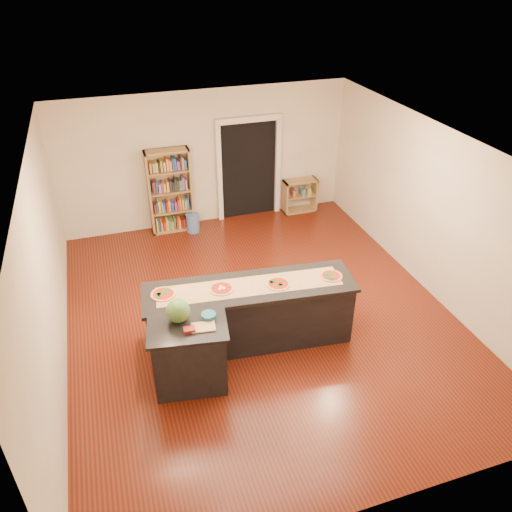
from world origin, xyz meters
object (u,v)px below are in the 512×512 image
object	(u,v)px
bookshelf	(170,191)
low_shelf	(300,195)
side_counter	(190,354)
watermelon	(178,311)
waste_bin	(193,223)
kitchen_island	(250,314)

from	to	relation	value
bookshelf	low_shelf	world-z (taller)	bookshelf
side_counter	watermelon	bearing A→B (deg)	132.37
watermelon	low_shelf	bearing A→B (deg)	51.00
side_counter	waste_bin	world-z (taller)	side_counter
bookshelf	waste_bin	bearing A→B (deg)	-28.86
kitchen_island	watermelon	xyz separation A→B (m)	(-1.10, -0.45, 0.66)
bookshelf	low_shelf	size ratio (longest dim) A/B	2.35
bookshelf	watermelon	xyz separation A→B (m)	(-0.61, -4.29, 0.29)
low_shelf	waste_bin	distance (m)	2.50
waste_bin	watermelon	world-z (taller)	watermelon
side_counter	low_shelf	xyz separation A→B (m)	(3.39, 4.41, -0.14)
side_counter	bookshelf	distance (m)	4.46
bookshelf	watermelon	distance (m)	4.35
watermelon	bookshelf	bearing A→B (deg)	81.94
low_shelf	waste_bin	bearing A→B (deg)	-175.27
bookshelf	waste_bin	world-z (taller)	bookshelf
kitchen_island	side_counter	xyz separation A→B (m)	(-1.02, -0.57, 0.00)
watermelon	side_counter	bearing A→B (deg)	-56.84
kitchen_island	waste_bin	bearing A→B (deg)	97.70
kitchen_island	side_counter	world-z (taller)	side_counter
side_counter	watermelon	distance (m)	0.67
bookshelf	waste_bin	distance (m)	0.81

